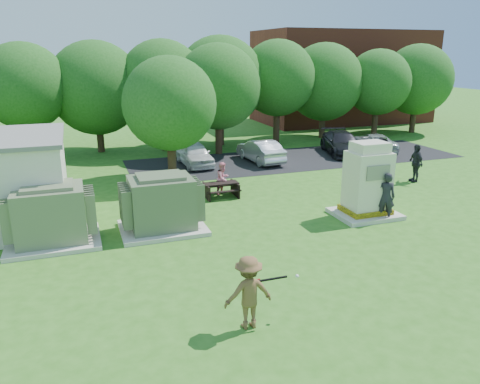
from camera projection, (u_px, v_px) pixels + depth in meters
name	position (u px, v px, depth m)	size (l,w,h in m)	color
ground	(285.00, 271.00, 13.83)	(120.00, 120.00, 0.00)	#2D6619
brick_building	(342.00, 77.00, 42.79)	(15.00, 8.00, 8.00)	maroon
parking_strip	(297.00, 159.00, 28.25)	(20.00, 6.00, 0.01)	#232326
transformer_left	(51.00, 216.00, 15.54)	(3.00, 2.40, 2.07)	beige
transformer_right	(162.00, 205.00, 16.72)	(3.00, 2.40, 2.07)	beige
generator_cabinet	(367.00, 184.00, 18.08)	(2.42, 1.98, 2.95)	beige
picnic_table	(221.00, 188.00, 20.72)	(1.55, 1.16, 0.66)	black
batter	(248.00, 292.00, 10.79)	(1.15, 0.66, 1.78)	brown
person_by_generator	(386.00, 197.00, 17.71)	(0.68, 0.45, 1.88)	#222127
person_at_picnic	(223.00, 178.00, 21.09)	(0.72, 0.56, 1.47)	pink
person_walking_right	(416.00, 163.00, 23.07)	(1.11, 0.46, 1.89)	#25252A
car_white	(195.00, 154.00, 26.50)	(1.53, 3.81, 1.30)	silver
car_silver_a	(260.00, 151.00, 27.30)	(1.39, 3.98, 1.31)	#BCBCC1
car_dark	(341.00, 143.00, 29.47)	(1.92, 4.72, 1.37)	black
car_silver_b	(374.00, 143.00, 30.16)	(1.92, 4.17, 1.16)	#BABBBF
batting_equipment	(272.00, 279.00, 10.87)	(1.25, 0.19, 0.18)	black
tree_row	(190.00, 85.00, 29.89)	(41.30, 13.30, 7.30)	#47301E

